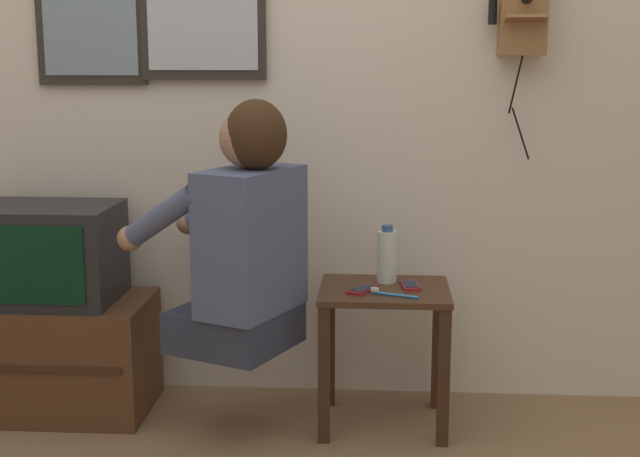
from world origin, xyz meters
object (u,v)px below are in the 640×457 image
Objects in this scene: water_bottle at (387,256)px; toothbrush at (391,294)px; cell_phone_spare at (410,285)px; cell_phone_held at (362,289)px; television at (41,253)px; framed_picture at (90,14)px; person at (243,237)px; wall_phone_antique at (523,6)px.

toothbrush is (0.01, -0.19, -0.09)m from water_bottle.
cell_phone_held is at bearing -165.76° from cell_phone_spare.
television is at bearing 171.24° from cell_phone_spare.
cell_phone_held is (1.17, -0.10, -0.09)m from television.
toothbrush is at bearing -127.13° from cell_phone_spare.
cell_phone_held is at bearing 83.33° from toothbrush.
framed_picture is 1.56m from cell_phone_spare.
television reaches higher than water_bottle.
cell_phone_spare is (1.20, -0.29, -0.95)m from framed_picture.
television is 3.38× the size of toothbrush.
person is 6.20× the size of cell_phone_held.
cell_phone_held is 0.11m from toothbrush.
cell_phone_spare is at bearing -1.34° from television.
framed_picture is at bearing 168.81° from water_bottle.
cell_phone_spare is at bearing -147.82° from wall_phone_antique.
toothbrush is at bearing -61.09° from person.
wall_phone_antique is 1.17m from cell_phone_held.
cell_phone_spare is 0.14m from toothbrush.
wall_phone_antique is 1.59m from framed_picture.
toothbrush is at bearing 0.30° from cell_phone_held.
person is at bearing -171.61° from cell_phone_spare.
wall_phone_antique is (0.96, 0.41, 0.77)m from person.
person is 1.55× the size of television.
toothbrush is (-0.07, -0.12, 0.00)m from cell_phone_spare.
wall_phone_antique reaches higher than cell_phone_spare.
toothbrush is at bearing -141.38° from wall_phone_antique.
television is at bearing 104.22° from toothbrush.
cell_phone_spare is (0.17, 0.07, 0.00)m from cell_phone_held.
person is 0.55m from water_bottle.
wall_phone_antique is at bearing 57.20° from cell_phone_held.
person is 5.25× the size of toothbrush.
water_bottle is (-0.08, 0.07, 0.09)m from cell_phone_spare.
person is at bearing 115.56° from toothbrush.
person reaches higher than toothbrush.
television is at bearing -178.35° from water_bottle.
person is at bearing -157.03° from wall_phone_antique.
toothbrush is (1.13, -0.41, -0.95)m from framed_picture.
framed_picture is (-0.64, 0.45, 0.75)m from person.
framed_picture is at bearing -171.08° from cell_phone_held.
toothbrush reaches higher than cell_phone_held.
cell_phone_spare is at bearing 49.67° from cell_phone_held.
wall_phone_antique reaches higher than water_bottle.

